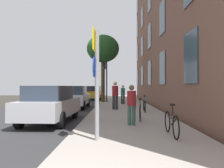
# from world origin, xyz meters

# --- Properties ---
(ground_plane) EXTENTS (41.80, 41.80, 0.00)m
(ground_plane) POSITION_xyz_m (-2.40, 15.00, 0.00)
(ground_plane) COLOR #332D28
(road_asphalt) EXTENTS (7.00, 38.00, 0.01)m
(road_asphalt) POSITION_xyz_m (-4.50, 15.00, 0.01)
(road_asphalt) COLOR #2D2D30
(road_asphalt) RESTS_ON ground
(sidewalk) EXTENTS (4.20, 38.00, 0.12)m
(sidewalk) POSITION_xyz_m (1.10, 15.00, 0.06)
(sidewalk) COLOR #9E9389
(sidewalk) RESTS_ON ground
(sign_post) EXTENTS (0.15, 0.60, 3.07)m
(sign_post) POSITION_xyz_m (-0.10, 4.42, 1.93)
(sign_post) COLOR gray
(sign_post) RESTS_ON sidewalk
(traffic_light) EXTENTS (0.43, 0.24, 3.95)m
(traffic_light) POSITION_xyz_m (-0.46, 18.72, 2.82)
(traffic_light) COLOR black
(traffic_light) RESTS_ON sidewalk
(tree_near) EXTENTS (3.08, 3.08, 6.39)m
(tree_near) POSITION_xyz_m (-0.72, 18.88, 5.14)
(tree_near) COLOR #4C3823
(tree_near) RESTS_ON sidewalk
(bicycle_0) EXTENTS (0.42, 1.70, 0.97)m
(bicycle_0) POSITION_xyz_m (2.13, 4.99, 0.50)
(bicycle_0) COLOR black
(bicycle_0) RESTS_ON sidewalk
(bicycle_1) EXTENTS (0.42, 1.65, 0.96)m
(bicycle_1) POSITION_xyz_m (1.54, 7.99, 0.49)
(bicycle_1) COLOR black
(bicycle_1) RESTS_ON sidewalk
(bicycle_2) EXTENTS (0.42, 1.67, 0.97)m
(bicycle_2) POSITION_xyz_m (2.14, 10.99, 0.50)
(bicycle_2) COLOR black
(bicycle_2) RESTS_ON sidewalk
(bicycle_3) EXTENTS (0.42, 1.69, 0.89)m
(bicycle_3) POSITION_xyz_m (1.83, 13.99, 0.47)
(bicycle_3) COLOR black
(bicycle_3) RESTS_ON sidewalk
(bicycle_4) EXTENTS (0.42, 1.62, 0.93)m
(bicycle_4) POSITION_xyz_m (2.00, 16.99, 0.48)
(bicycle_4) COLOR black
(bicycle_4) RESTS_ON sidewalk
(pedestrian_0) EXTENTS (0.36, 0.36, 1.54)m
(pedestrian_0) POSITION_xyz_m (1.06, 6.72, 1.00)
(pedestrian_0) COLOR #33594C
(pedestrian_0) RESTS_ON sidewalk
(pedestrian_1) EXTENTS (0.56, 0.56, 1.78)m
(pedestrian_1) POSITION_xyz_m (0.44, 12.27, 1.13)
(pedestrian_1) COLOR #26262D
(pedestrian_1) RESTS_ON sidewalk
(pedestrian_2) EXTENTS (0.48, 0.48, 1.57)m
(pedestrian_2) POSITION_xyz_m (1.09, 16.33, 1.02)
(pedestrian_2) COLOR #26262D
(pedestrian_2) RESTS_ON sidewalk
(car_0) EXTENTS (1.92, 4.33, 1.62)m
(car_0) POSITION_xyz_m (-2.40, 7.87, 0.84)
(car_0) COLOR #B7B7BC
(car_0) RESTS_ON road_asphalt
(car_1) EXTENTS (1.88, 3.92, 1.62)m
(car_1) POSITION_xyz_m (-2.52, 13.99, 0.84)
(car_1) COLOR silver
(car_1) RESTS_ON road_asphalt
(car_2) EXTENTS (1.91, 4.05, 1.62)m
(car_2) POSITION_xyz_m (-2.08, 23.74, 0.84)
(car_2) COLOR orange
(car_2) RESTS_ON road_asphalt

